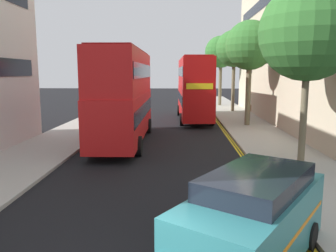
{
  "coord_description": "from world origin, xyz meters",
  "views": [
    {
      "loc": [
        1.12,
        -4.73,
        4.28
      ],
      "look_at": [
        0.5,
        11.0,
        1.8
      ],
      "focal_mm": 36.18,
      "sensor_mm": 36.0,
      "label": 1
    }
  ],
  "objects_px": {
    "pedestrian_far": "(249,111)",
    "double_decker_bus_oncoming": "(194,87)",
    "taxi_minivan": "(252,220)",
    "double_decker_bus_away": "(124,94)"
  },
  "relations": [
    {
      "from": "taxi_minivan",
      "to": "pedestrian_far",
      "type": "xyz_separation_m",
      "value": [
        4.36,
        22.55,
        -0.08
      ]
    },
    {
      "from": "taxi_minivan",
      "to": "pedestrian_far",
      "type": "height_order",
      "value": "taxi_minivan"
    },
    {
      "from": "pedestrian_far",
      "to": "double_decker_bus_oncoming",
      "type": "bearing_deg",
      "value": 166.33
    },
    {
      "from": "taxi_minivan",
      "to": "double_decker_bus_oncoming",
      "type": "bearing_deg",
      "value": 91.04
    },
    {
      "from": "double_decker_bus_oncoming",
      "to": "taxi_minivan",
      "type": "height_order",
      "value": "double_decker_bus_oncoming"
    },
    {
      "from": "taxi_minivan",
      "to": "double_decker_bus_away",
      "type": "bearing_deg",
      "value": 110.77
    },
    {
      "from": "double_decker_bus_oncoming",
      "to": "pedestrian_far",
      "type": "xyz_separation_m",
      "value": [
        4.78,
        -1.16,
        -2.04
      ]
    },
    {
      "from": "double_decker_bus_oncoming",
      "to": "taxi_minivan",
      "type": "relative_size",
      "value": 2.16
    },
    {
      "from": "double_decker_bus_oncoming",
      "to": "taxi_minivan",
      "type": "bearing_deg",
      "value": -88.96
    },
    {
      "from": "pedestrian_far",
      "to": "taxi_minivan",
      "type": "bearing_deg",
      "value": -100.93
    }
  ]
}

